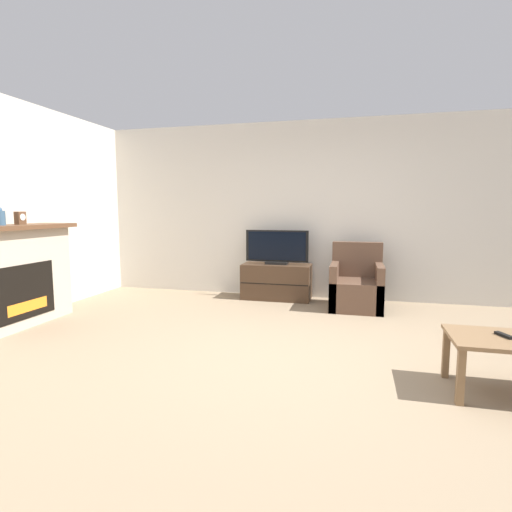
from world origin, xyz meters
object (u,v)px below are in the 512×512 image
mantel_clock (20,218)px  tv (277,249)px  fireplace (12,276)px  mantel_vase_centre_left (0,217)px  remote (504,335)px  armchair (356,287)px  tv_stand (277,282)px

mantel_clock → tv: bearing=37.6°
fireplace → mantel_vase_centre_left: 0.69m
mantel_vase_centre_left → remote: mantel_vase_centre_left is taller
mantel_vase_centre_left → armchair: mantel_vase_centre_left is taller
fireplace → mantel_clock: bearing=83.6°
mantel_vase_centre_left → tv: size_ratio=0.21×
fireplace → remote: size_ratio=10.36×
mantel_vase_centre_left → remote: (4.88, -0.38, -0.83)m
tv → remote: size_ratio=6.26×
tv → armchair: tv is taller
mantel_vase_centre_left → tv: mantel_vase_centre_left is taller
mantel_vase_centre_left → tv_stand: 3.66m
tv_stand → remote: (2.23, -2.70, 0.18)m
tv_stand → remote: tv_stand is taller
fireplace → remote: fireplace is taller
fireplace → remote: 4.93m
mantel_vase_centre_left → fireplace: bearing=98.1°
mantel_clock → mantel_vase_centre_left: bearing=-90.2°
tv → remote: (2.23, -2.70, -0.33)m
mantel_clock → tv: mantel_clock is taller
mantel_vase_centre_left → armchair: bearing=28.0°
remote → tv: bearing=104.7°
mantel_clock → remote: mantel_clock is taller
mantel_vase_centre_left → remote: size_ratio=1.32×
tv_stand → armchair: bearing=-13.4°
fireplace → mantel_clock: (0.02, 0.16, 0.66)m
fireplace → armchair: 4.31m
mantel_clock → tv_stand: size_ratio=0.14×
tv_stand → armchair: armchair is taller
tv_stand → armchair: 1.22m
fireplace → tv: fireplace is taller
tv_stand → mantel_vase_centre_left: bearing=-138.8°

